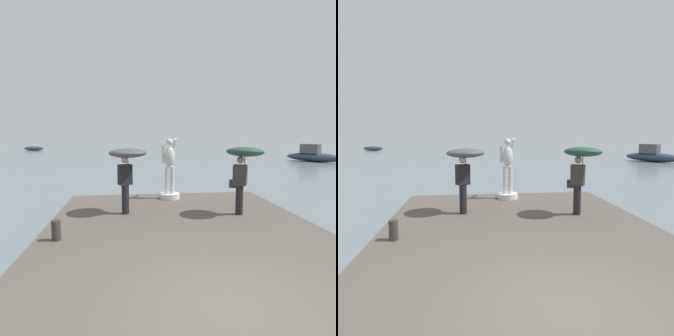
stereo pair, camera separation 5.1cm
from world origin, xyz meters
TOP-DOWN VIEW (x-y plane):
  - ground_plane at (0.00, 40.00)m, footprint 400.00×400.00m
  - pier at (0.00, 2.44)m, footprint 7.03×10.88m
  - statue_white_figure at (0.08, 7.01)m, footprint 0.74×0.93m
  - onlooker_left at (-1.42, 5.14)m, footprint 1.51×1.51m
  - onlooker_right at (1.94, 4.56)m, footprint 1.51×1.51m
  - mooring_bollard at (-3.00, 2.98)m, footprint 0.20×0.20m
  - boat_near at (-16.05, 44.81)m, footprint 3.55×2.33m
  - boat_mid at (16.00, 23.27)m, footprint 4.35×5.04m

SIDE VIEW (x-z plane):
  - ground_plane at x=0.00m, z-range 0.00..0.00m
  - pier at x=0.00m, z-range 0.00..0.40m
  - boat_near at x=-16.05m, z-range 0.00..0.64m
  - boat_mid at x=16.00m, z-range -0.26..1.41m
  - mooring_bollard at x=-3.00m, z-range 0.40..0.86m
  - statue_white_figure at x=0.08m, z-range 0.10..2.33m
  - onlooker_left at x=-1.42m, z-range 1.03..2.98m
  - onlooker_right at x=1.94m, z-range 1.00..3.04m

